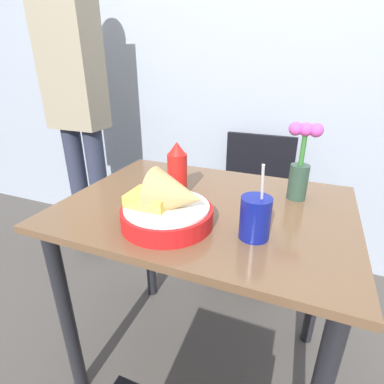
{
  "coord_description": "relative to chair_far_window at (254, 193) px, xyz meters",
  "views": [
    {
      "loc": [
        0.3,
        -0.86,
        1.2
      ],
      "look_at": [
        -0.03,
        -0.05,
        0.82
      ],
      "focal_mm": 28.0,
      "sensor_mm": 36.0,
      "label": 1
    }
  ],
  "objects": [
    {
      "name": "ground_plane",
      "position": [
        -0.03,
        -0.78,
        -0.49
      ],
      "size": [
        12.0,
        12.0,
        0.0
      ],
      "primitive_type": "plane",
      "color": "#4C4742"
    },
    {
      "name": "wall_window",
      "position": [
        -0.03,
        0.19,
        0.81
      ],
      "size": [
        7.0,
        0.06,
        2.6
      ],
      "color": "#9EA8B7",
      "rests_on": "ground_plane"
    },
    {
      "name": "dining_table",
      "position": [
        -0.03,
        -0.78,
        0.14
      ],
      "size": [
        0.94,
        0.7,
        0.76
      ],
      "color": "brown",
      "rests_on": "ground_plane"
    },
    {
      "name": "chair_far_window",
      "position": [
        0.0,
        0.0,
        0.0
      ],
      "size": [
        0.4,
        0.4,
        0.82
      ],
      "color": "black",
      "rests_on": "ground_plane"
    },
    {
      "name": "food_basket",
      "position": [
        -0.08,
        -0.95,
        0.33
      ],
      "size": [
        0.27,
        0.27,
        0.17
      ],
      "color": "red",
      "rests_on": "dining_table"
    },
    {
      "name": "ketchup_bottle",
      "position": [
        -0.15,
        -0.74,
        0.37
      ],
      "size": [
        0.07,
        0.07,
        0.19
      ],
      "color": "red",
      "rests_on": "dining_table"
    },
    {
      "name": "drink_cup",
      "position": [
        0.16,
        -0.92,
        0.33
      ],
      "size": [
        0.08,
        0.08,
        0.22
      ],
      "color": "navy",
      "rests_on": "dining_table"
    },
    {
      "name": "flower_vase",
      "position": [
        0.25,
        -0.62,
        0.4
      ],
      "size": [
        0.11,
        0.06,
        0.26
      ],
      "color": "#2D4738",
      "rests_on": "dining_table"
    },
    {
      "name": "person_standing",
      "position": [
        -0.99,
        -0.26,
        0.53
      ],
      "size": [
        0.32,
        0.19,
        1.75
      ],
      "color": "#2D3347",
      "rests_on": "ground_plane"
    }
  ]
}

